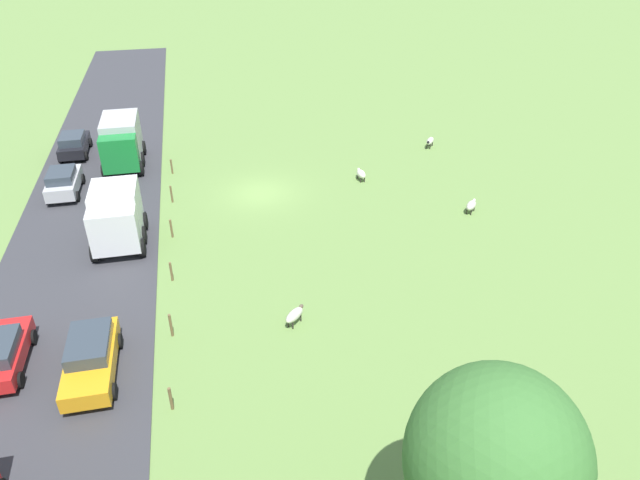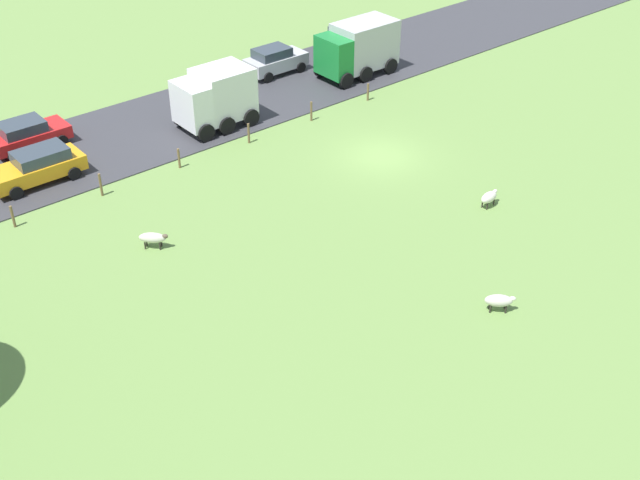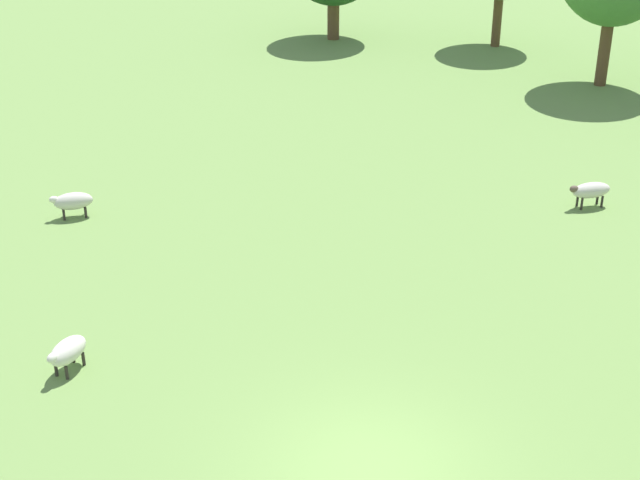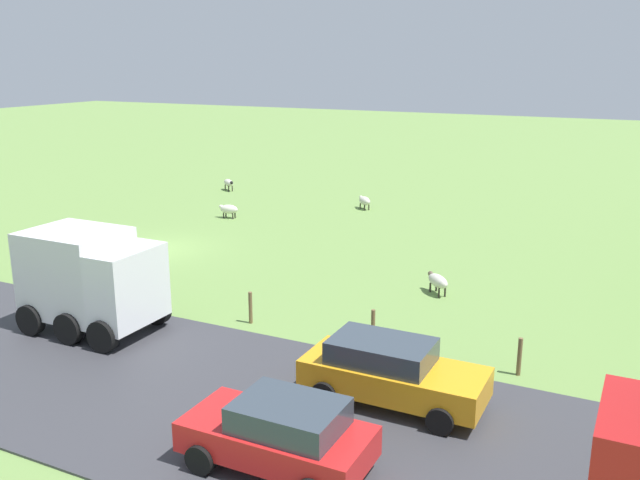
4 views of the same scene
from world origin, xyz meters
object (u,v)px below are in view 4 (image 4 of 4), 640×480
car_2 (391,371)px  car_4 (280,433)px  sheep_1 (364,201)px  truck_2 (91,278)px  sheep_0 (229,183)px  sheep_2 (229,209)px  sheep_3 (438,281)px

car_2 → car_4: car_2 is taller
sheep_1 → truck_2: bearing=-1.9°
sheep_0 → car_2: car_2 is taller
sheep_2 → car_2: (15.28, 14.89, 0.41)m
sheep_0 → sheep_2: 7.85m
sheep_3 → truck_2: 11.86m
sheep_2 → sheep_3: size_ratio=0.98×
sheep_0 → truck_2: truck_2 is taller
sheep_0 → car_2: size_ratio=0.27×
sheep_1 → car_4: bearing=18.8°
sheep_0 → sheep_3: size_ratio=1.06×
sheep_1 → car_4: car_4 is taller
truck_2 → car_4: bearing=66.0°
sheep_1 → car_2: bearing=24.3°
sheep_1 → sheep_3: bearing=33.2°
car_2 → sheep_0: bearing=-138.6°
car_4 → car_2: bearing=164.0°
sheep_0 → sheep_3: 22.35m
car_4 → sheep_3: bearing=-178.5°
sheep_0 → sheep_1: bearing=82.6°
sheep_0 → car_4: (25.45, 18.21, 0.36)m
sheep_1 → sheep_2: same height
sheep_0 → sheep_1: size_ratio=1.10×
sheep_0 → sheep_2: (6.54, 4.36, -0.02)m
sheep_1 → truck_2: 20.23m
sheep_0 → car_4: bearing=35.6°
sheep_1 → sheep_2: size_ratio=0.98×
car_2 → sheep_2: bearing=-135.8°
sheep_3 → car_2: 8.54m
sheep_3 → car_2: car_2 is taller
sheep_2 → truck_2: truck_2 is taller
car_2 → sheep_1: bearing=-155.7°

